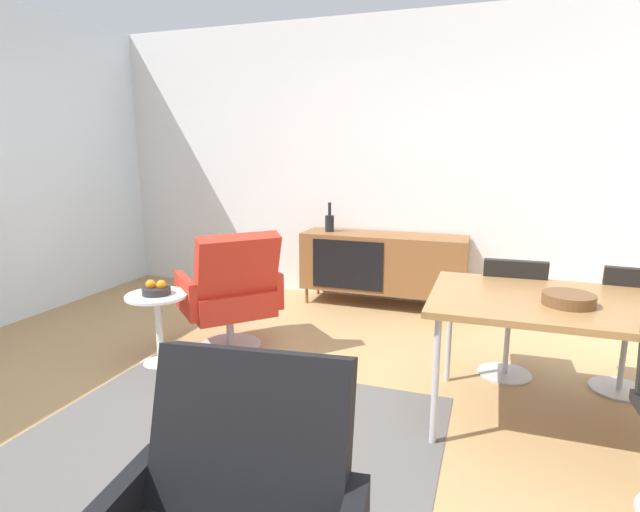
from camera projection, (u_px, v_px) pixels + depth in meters
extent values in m
plane|color=tan|center=(315.00, 422.00, 2.87)|extent=(8.32, 8.32, 0.00)
cube|color=white|center=(404.00, 163.00, 4.98)|extent=(6.80, 0.12, 2.80)
cube|color=brown|center=(383.00, 262.00, 4.94)|extent=(1.60, 0.44, 0.56)
cube|color=black|center=(347.00, 265.00, 4.83)|extent=(0.70, 0.01, 0.48)
cylinder|color=brown|center=(307.00, 295.00, 5.09)|extent=(0.03, 0.03, 0.16)
cylinder|color=brown|center=(457.00, 310.00, 4.62)|extent=(0.03, 0.03, 0.16)
cylinder|color=brown|center=(318.00, 287.00, 5.41)|extent=(0.03, 0.03, 0.16)
cylinder|color=brown|center=(460.00, 300.00, 4.93)|extent=(0.03, 0.03, 0.16)
cylinder|color=black|center=(330.00, 223.00, 5.04)|extent=(0.09, 0.09, 0.16)
cylinder|color=black|center=(330.00, 209.00, 5.01)|extent=(0.03, 0.03, 0.13)
cube|color=olive|center=(586.00, 305.00, 2.65)|extent=(1.60, 0.90, 0.04)
cylinder|color=#B7B7BC|center=(435.00, 381.00, 2.60)|extent=(0.04, 0.04, 0.70)
cylinder|color=#B7B7BC|center=(449.00, 331.00, 3.32)|extent=(0.04, 0.04, 0.70)
cylinder|color=brown|center=(569.00, 299.00, 2.59)|extent=(0.26, 0.26, 0.06)
cube|color=black|center=(627.00, 324.00, 3.16)|extent=(0.42, 0.42, 0.05)
cube|color=black|center=(637.00, 299.00, 2.96)|extent=(0.38, 0.11, 0.38)
cylinder|color=#B7B7BC|center=(623.00, 359.00, 3.21)|extent=(0.04, 0.04, 0.42)
cylinder|color=#B7B7BC|center=(619.00, 389.00, 3.26)|extent=(0.36, 0.36, 0.01)
cube|color=black|center=(509.00, 312.00, 3.39)|extent=(0.41, 0.41, 0.05)
cube|color=black|center=(514.00, 289.00, 3.18)|extent=(0.38, 0.10, 0.38)
cylinder|color=#B7B7BC|center=(507.00, 345.00, 3.44)|extent=(0.04, 0.04, 0.42)
cylinder|color=#B7B7BC|center=(504.00, 373.00, 3.48)|extent=(0.36, 0.36, 0.01)
cube|color=red|center=(229.00, 300.00, 3.91)|extent=(0.82, 0.82, 0.20)
cube|color=red|center=(237.00, 268.00, 3.64)|extent=(0.61, 0.62, 0.51)
cube|color=red|center=(268.00, 285.00, 4.04)|extent=(0.41, 0.39, 0.28)
cube|color=red|center=(186.00, 296.00, 3.75)|extent=(0.41, 0.39, 0.28)
cylinder|color=#B7B7BC|center=(230.00, 329.00, 3.96)|extent=(0.06, 0.06, 0.28)
cylinder|color=#B7B7BC|center=(231.00, 345.00, 3.99)|extent=(0.48, 0.48, 0.02)
cube|color=black|center=(252.00, 434.00, 1.51)|extent=(0.63, 0.34, 0.51)
cylinder|color=white|center=(157.00, 296.00, 3.57)|extent=(0.44, 0.44, 0.02)
cylinder|color=white|center=(159.00, 330.00, 3.62)|extent=(0.05, 0.05, 0.50)
cone|color=white|center=(161.00, 361.00, 3.67)|extent=(0.32, 0.32, 0.02)
cylinder|color=#262628|center=(156.00, 291.00, 3.56)|extent=(0.20, 0.20, 0.05)
sphere|color=orange|center=(161.00, 285.00, 3.55)|extent=(0.07, 0.07, 0.07)
sphere|color=orange|center=(151.00, 284.00, 3.56)|extent=(0.07, 0.07, 0.07)
cube|color=#595654|center=(230.00, 438.00, 2.71)|extent=(2.20, 1.70, 0.01)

